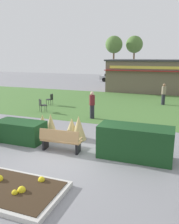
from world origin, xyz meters
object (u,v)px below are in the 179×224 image
(parked_car_west_slot, at_px, (114,77))
(tree_center_bg, at_px, (134,45))
(person_strolling, at_px, (164,94))
(parked_car_center_slot, at_px, (147,78))
(cafe_chair_east, at_px, (50,99))
(person_standing, at_px, (92,105))
(tree_right_bg, at_px, (114,45))
(park_bench, at_px, (61,140))
(food_kiosk, at_px, (151,76))
(cafe_chair_west, at_px, (42,104))

(parked_car_west_slot, relative_size, tree_center_bg, 0.61)
(person_strolling, bearing_deg, parked_car_center_slot, -90.45)
(cafe_chair_east, relative_size, person_standing, 0.53)
(person_standing, relative_size, tree_center_bg, 0.24)
(parked_car_west_slot, distance_m, parked_car_center_slot, 4.95)
(person_standing, height_order, tree_right_bg, tree_right_bg)
(park_bench, bearing_deg, cafe_chair_east, 122.15)
(person_strolling, xyz_separation_m, person_standing, (-3.87, -5.97, 0.00))
(person_standing, bearing_deg, tree_center_bg, -55.64)
(parked_car_center_slot, bearing_deg, tree_center_bg, 118.64)
(park_bench, relative_size, person_standing, 1.02)
(park_bench, height_order, parked_car_center_slot, parked_car_center_slot)
(food_kiosk, bearing_deg, tree_right_bg, 121.40)
(parked_car_west_slot, height_order, parked_car_center_slot, same)
(parked_car_west_slot, bearing_deg, cafe_chair_west, -89.01)
(cafe_chair_east, relative_size, parked_car_center_slot, 0.21)
(parked_car_center_slot, bearing_deg, cafe_chair_east, -105.27)
(tree_center_bg, bearing_deg, cafe_chair_east, -94.82)
(cafe_chair_east, bearing_deg, parked_car_west_slot, 89.37)
(person_strolling, relative_size, tree_right_bg, 0.24)
(tree_right_bg, bearing_deg, person_standing, -77.96)
(parked_car_center_slot, bearing_deg, parked_car_west_slot, 179.94)
(cafe_chair_east, bearing_deg, person_standing, -30.88)
(cafe_chair_east, distance_m, parked_car_west_slot, 18.92)
(park_bench, bearing_deg, cafe_chair_west, 127.55)
(cafe_chair_east, height_order, tree_right_bg, tree_right_bg)
(food_kiosk, distance_m, parked_car_west_slot, 10.60)
(cafe_chair_east, xyz_separation_m, person_strolling, (8.34, 3.30, 0.33))
(cafe_chair_east, height_order, parked_car_center_slot, parked_car_center_slot)
(cafe_chair_east, relative_size, tree_center_bg, 0.13)
(cafe_chair_west, relative_size, tree_center_bg, 0.13)
(food_kiosk, relative_size, person_strolling, 5.54)
(tree_center_bg, bearing_deg, tree_right_bg, -150.63)
(cafe_chair_west, bearing_deg, park_bench, -52.45)
(person_strolling, distance_m, parked_car_center_slot, 15.93)
(person_standing, relative_size, parked_car_center_slot, 0.39)
(cafe_chair_west, height_order, tree_right_bg, tree_right_bg)
(park_bench, height_order, tree_right_bg, tree_right_bg)
(person_standing, xyz_separation_m, parked_car_center_slot, (0.70, 21.58, -0.22))
(park_bench, height_order, tree_center_bg, tree_center_bg)
(food_kiosk, bearing_deg, parked_car_west_slot, 127.07)
(parked_car_center_slot, relative_size, tree_right_bg, 0.61)
(person_standing, distance_m, tree_right_bg, 26.52)
(park_bench, xyz_separation_m, person_standing, (-0.59, 5.38, 0.38))
(tree_right_bg, bearing_deg, tree_center_bg, 29.37)
(parked_car_center_slot, xyz_separation_m, tree_right_bg, (-6.14, 3.94, 4.93))
(parked_car_center_slot, distance_m, tree_right_bg, 8.81)
(food_kiosk, bearing_deg, person_standing, -99.06)
(cafe_chair_west, xyz_separation_m, cafe_chair_east, (-0.58, 2.22, 0.00))
(cafe_chair_east, bearing_deg, parked_car_center_slot, 74.73)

